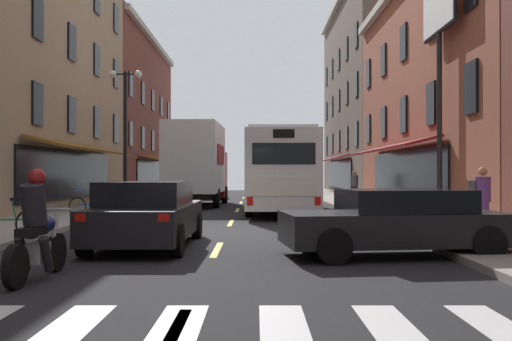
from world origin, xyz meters
The scene contains 17 objects.
ground_plane centered at (0.00, 0.00, -0.05)m, with size 34.80×80.00×0.10m, color black.
lane_centre_dashes centered at (0.00, -0.25, 0.00)m, with size 0.14×73.90×0.01m.
crosswalk_near centered at (0.00, -10.00, 0.00)m, with size 7.10×2.80×0.01m.
sidewalk_left centered at (-5.90, 0.00, 0.07)m, with size 3.00×80.00×0.14m, color gray.
sidewalk_right centered at (5.90, 0.00, 0.07)m, with size 3.00×80.00×0.14m, color gray.
billboard_sign centered at (7.05, 4.06, 6.36)m, with size 0.40×3.31×7.97m.
transit_bus centered at (1.78, 8.78, 1.70)m, with size 2.74×11.23×3.24m.
box_truck centered at (-2.05, 12.74, 2.03)m, with size 2.64×7.46×3.94m.
sedan_near centered at (-2.19, 21.21, 0.68)m, with size 1.99×4.42×1.30m.
sedan_mid centered at (-1.54, -3.05, 0.72)m, with size 2.01×4.66×1.41m.
sedan_far centered at (3.51, -4.47, 0.66)m, with size 4.44×2.35×1.28m.
motorcycle_rider centered at (-2.44, -6.94, 0.71)m, with size 0.62×2.07×1.66m.
bicycle_near centered at (-4.64, 3.59, 0.50)m, with size 1.67×0.58×0.91m.
bicycle_mid centered at (-4.69, -2.82, 0.50)m, with size 1.71×0.48×0.91m.
pedestrian_near centered at (6.18, -1.80, 0.98)m, with size 0.52×0.44×1.60m.
pedestrian_mid centered at (6.11, 15.36, 0.95)m, with size 0.36×0.36×1.59m.
street_lamp_twin centered at (-4.84, 9.36, 3.40)m, with size 1.42×0.32×5.91m.
Camera 1 is at (0.81, -15.49, 1.58)m, focal length 40.44 mm.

